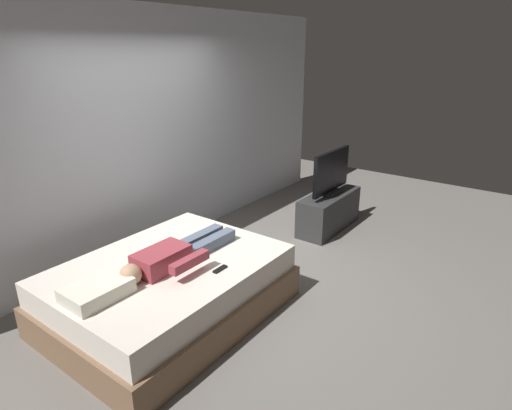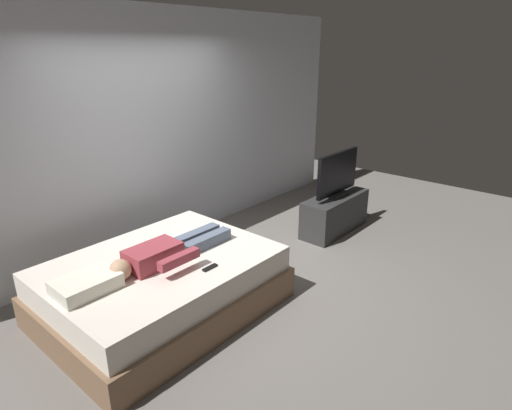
# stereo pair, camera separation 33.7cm
# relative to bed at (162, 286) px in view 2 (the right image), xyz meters

# --- Properties ---
(ground_plane) EXTENTS (10.00, 10.00, 0.00)m
(ground_plane) POSITION_rel_bed_xyz_m (0.77, -0.25, -0.26)
(ground_plane) COLOR slate
(back_wall) EXTENTS (6.40, 0.10, 2.80)m
(back_wall) POSITION_rel_bed_xyz_m (1.17, 1.27, 1.14)
(back_wall) COLOR silver
(back_wall) RESTS_ON ground
(bed) EXTENTS (2.05, 1.55, 0.54)m
(bed) POSITION_rel_bed_xyz_m (0.00, 0.00, 0.00)
(bed) COLOR brown
(bed) RESTS_ON ground
(pillow) EXTENTS (0.48, 0.34, 0.12)m
(pillow) POSITION_rel_bed_xyz_m (-0.71, 0.00, 0.34)
(pillow) COLOR silver
(pillow) RESTS_ON bed
(person) EXTENTS (1.26, 0.46, 0.18)m
(person) POSITION_rel_bed_xyz_m (0.03, -0.07, 0.36)
(person) COLOR #993842
(person) RESTS_ON bed
(remote) EXTENTS (0.15, 0.04, 0.02)m
(remote) POSITION_rel_bed_xyz_m (0.18, -0.47, 0.29)
(remote) COLOR black
(remote) RESTS_ON bed
(tv_stand) EXTENTS (1.10, 0.40, 0.50)m
(tv_stand) POSITION_rel_bed_xyz_m (2.67, -0.24, -0.01)
(tv_stand) COLOR #2D2D2D
(tv_stand) RESTS_ON ground
(tv) EXTENTS (0.88, 0.20, 0.59)m
(tv) POSITION_rel_bed_xyz_m (2.67, -0.24, 0.52)
(tv) COLOR black
(tv) RESTS_ON tv_stand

